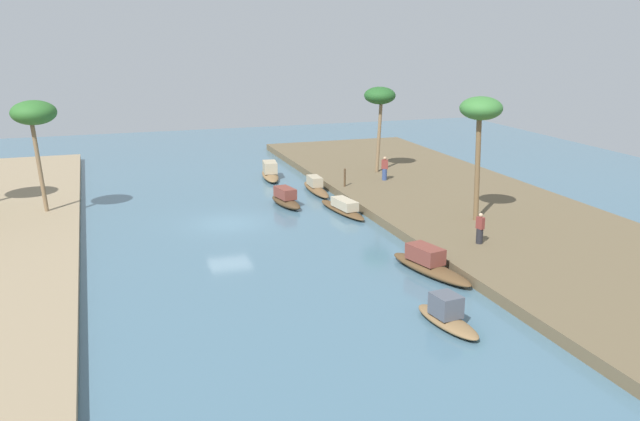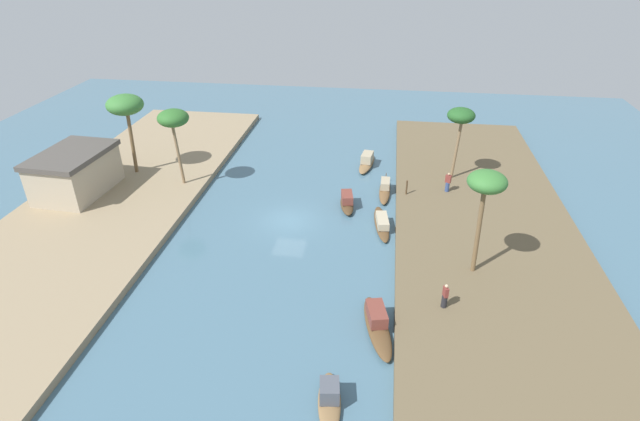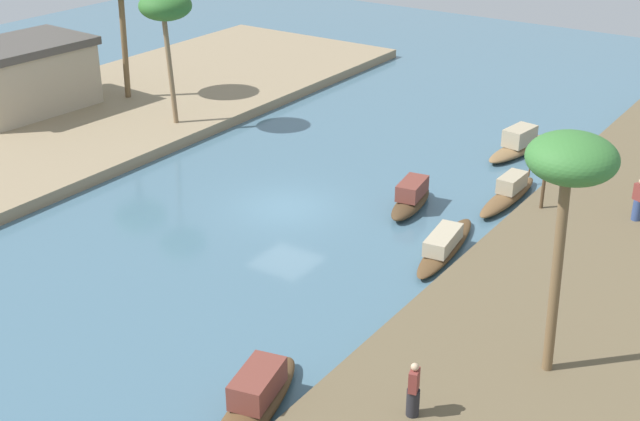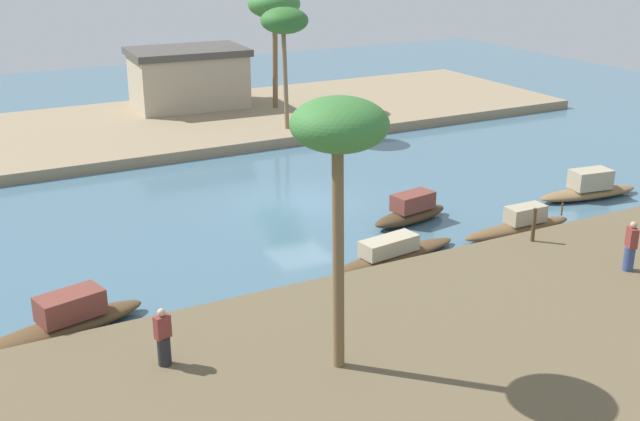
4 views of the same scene
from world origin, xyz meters
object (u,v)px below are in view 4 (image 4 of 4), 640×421
Objects in this scene: sampan_downstream_large at (411,211)px; palm_tree_left_near at (339,133)px; mooring_post at (534,225)px; palm_tree_right_tall at (274,6)px; person_by_mooring at (163,340)px; sampan_with_red_awning at (520,225)px; riverside_building at (188,77)px; sampan_open_hull at (62,322)px; palm_tree_right_short at (284,23)px; person_on_near_bank at (630,248)px; sampan_foreground at (393,252)px; sampan_near_left_bank at (589,188)px.

palm_tree_left_near is at bearing -142.73° from sampan_downstream_large.
palm_tree_right_tall is at bearing 87.16° from mooring_post.
mooring_post is (14.25, 1.99, -0.08)m from person_by_mooring.
mooring_post is at bearing 21.53° from palm_tree_left_near.
person_by_mooring reaches higher than sampan_with_red_awning.
sampan_open_hull is at bearing -113.10° from riverside_building.
palm_tree_right_tall is at bearing 90.43° from sampan_with_red_awning.
palm_tree_right_short is (13.76, 21.33, 5.07)m from person_by_mooring.
sampan_open_hull is at bearing 100.35° from person_by_mooring.
palm_tree_right_short reaches higher than sampan_open_hull.
palm_tree_right_tall is (0.20, 27.71, 5.37)m from person_on_near_bank.
palm_tree_left_near reaches higher than sampan_foreground.
person_by_mooring reaches higher than sampan_foreground.
mooring_post is (-1.00, 3.41, -0.16)m from person_on_near_bank.
palm_tree_right_tall is at bearing 26.56° from person_on_near_bank.
mooring_post is 20.02m from palm_tree_right_short.
person_on_near_bank is 30.97m from riverside_building.
palm_tree_left_near reaches higher than sampan_near_left_bank.
palm_tree_left_near is at bearing -147.44° from sampan_near_left_bank.
person_on_near_bank is 0.23× the size of riverside_building.
sampan_downstream_large is 5.22m from mooring_post.
person_on_near_bank is 3.56m from mooring_post.
person_by_mooring is (1.87, -3.78, 0.79)m from sampan_open_hull.
palm_tree_left_near is 32.34m from riverside_building.
person_by_mooring is at bearing -77.19° from sampan_open_hull.
person_by_mooring is at bearing -156.86° from sampan_near_left_bank.
person_on_near_bank is at bearing -50.43° from sampan_foreground.
sampan_downstream_large is at bearing 135.80° from sampan_with_red_awning.
person_by_mooring is 0.22× the size of riverside_building.
mooring_post is at bearing -118.67° from sampan_with_red_awning.
sampan_downstream_large is 0.75× the size of sampan_with_red_awning.
sampan_with_red_awning is (17.13, -0.02, -0.07)m from sampan_open_hull.
palm_tree_right_tall is 1.08× the size of palm_tree_right_short.
sampan_foreground is at bearing 158.36° from mooring_post.
person_by_mooring reaches higher than sampan_downstream_large.
palm_tree_right_tall reaches higher than sampan_foreground.
riverside_building is (1.33, 25.36, 2.01)m from sampan_foreground.
mooring_post is at bearing -79.42° from riverside_building.
sampan_open_hull is at bearing 172.73° from sampan_foreground.
person_on_near_bank is 23.34m from palm_tree_right_short.
palm_tree_right_tall is at bearing 71.07° from palm_tree_right_short.
sampan_downstream_large is (-8.51, 1.16, 0.02)m from sampan_near_left_bank.
palm_tree_left_near is (-16.84, -7.69, 6.20)m from sampan_near_left_bank.
sampan_open_hull is 0.83× the size of palm_tree_right_short.
sampan_with_red_awning is 2.18m from mooring_post.
palm_tree_left_near is 25.38m from palm_tree_right_short.
mooring_post is 12.37m from palm_tree_left_near.
mooring_post is (16.12, -1.79, 0.71)m from sampan_open_hull.
person_on_near_bank is (-0.01, -5.19, 0.94)m from sampan_with_red_awning.
palm_tree_right_short is 0.91× the size of riverside_building.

